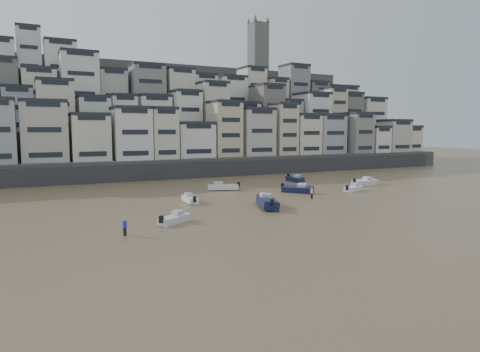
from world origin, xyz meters
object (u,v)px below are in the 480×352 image
boat_d (353,187)px  person_pink (312,193)px  boat_e (298,188)px  boat_g (365,181)px  boat_i (295,178)px  boat_f (190,198)px  boat_j (174,217)px  person_blue (125,227)px  boat_c (267,200)px  boat_h (223,186)px

boat_d → person_pink: bearing=173.4°
boat_e → boat_g: boat_g is taller
boat_i → boat_g: bearing=38.4°
boat_d → boat_g: size_ratio=0.84×
boat_f → boat_i: (27.98, 14.71, 0.08)m
boat_j → person_blue: size_ratio=2.73×
boat_d → boat_j: size_ratio=1.03×
boat_j → boat_e: size_ratio=0.83×
boat_d → person_pink: size_ratio=2.82×
boat_j → person_pink: size_ratio=2.73×
boat_j → boat_f: size_ratio=1.00×
boat_d → boat_j: (-35.35, -10.64, -0.02)m
boat_i → boat_c: bearing=-39.2°
person_blue → boat_j: bearing=28.7°
boat_g → person_pink: (-18.42, -8.48, 0.08)m
boat_h → boat_d: bearing=170.4°
boat_f → boat_c: size_ratio=0.67×
boat_h → person_blue: 33.45m
boat_h → boat_e: bearing=160.0°
boat_e → boat_j: bearing=-99.7°
boat_i → boat_e: (-8.48, -13.47, 0.05)m
boat_j → boat_c: 14.76m
boat_j → boat_h: bearing=20.8°
boat_j → boat_i: bearing=4.9°
boat_f → boat_e: boat_e is taller
boat_h → boat_e: size_ratio=1.01×
boat_c → person_blue: size_ratio=4.05×
boat_c → person_pink: bearing=-51.4°
boat_c → boat_h: bearing=14.4°
boat_e → person_blue: bearing=-99.5°
boat_g → person_pink: size_ratio=3.35×
boat_j → person_blue: person_blue is taller
boat_d → boat_g: boat_g is taller
boat_f → boat_c: (8.02, -8.41, 0.31)m
person_blue → boat_c: bearing=19.2°
boat_c → boat_g: 30.73m
boat_g → person_pink: bearing=-159.5°
boat_g → boat_f: bearing=-178.6°
boat_f → boat_i: bearing=-58.7°
boat_e → person_blue: size_ratio=3.29×
boat_f → boat_c: 11.63m
boat_h → boat_c: 18.10m
boat_g → person_pink: 20.28m
boat_j → boat_g: 45.39m
boat_i → boat_e: 15.92m
boat_e → person_pink: person_pink is taller
boat_e → boat_c: boat_c is taller
boat_h → boat_e: boat_h is taller
boat_h → boat_g: boat_g is taller
boat_i → person_blue: person_blue is taller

